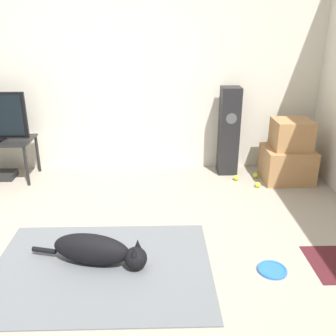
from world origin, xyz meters
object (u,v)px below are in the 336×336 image
at_px(tennis_ball_loose_on_carpet, 258,185).
at_px(game_console, 1,175).
at_px(frisbee, 272,270).
at_px(cardboard_box_lower, 287,164).
at_px(tennis_ball_by_boxes, 256,175).
at_px(cardboard_box_upper, 292,134).
at_px(tennis_ball_near_speaker, 236,178).
at_px(dog, 98,250).
at_px(floor_speaker, 229,131).

height_order(tennis_ball_loose_on_carpet, game_console, game_console).
relative_size(frisbee, cardboard_box_lower, 0.40).
bearing_deg(frisbee, tennis_ball_loose_on_carpet, 79.82).
distance_m(frisbee, tennis_ball_by_boxes, 1.91).
bearing_deg(cardboard_box_upper, frisbee, -111.06).
distance_m(cardboard_box_lower, cardboard_box_upper, 0.38).
distance_m(tennis_ball_by_boxes, game_console, 3.21).
height_order(frisbee, tennis_ball_near_speaker, tennis_ball_near_speaker).
xyz_separation_m(cardboard_box_lower, cardboard_box_upper, (0.01, 0.01, 0.38)).
xyz_separation_m(dog, tennis_ball_by_boxes, (1.72, 1.75, -0.10)).
relative_size(frisbee, tennis_ball_loose_on_carpet, 3.53).
bearing_deg(dog, tennis_ball_near_speaker, 48.99).
xyz_separation_m(cardboard_box_lower, floor_speaker, (-0.69, 0.27, 0.35)).
height_order(dog, tennis_ball_by_boxes, dog).
distance_m(tennis_ball_near_speaker, tennis_ball_loose_on_carpet, 0.31).
bearing_deg(cardboard_box_lower, frisbee, -110.75).
bearing_deg(dog, cardboard_box_lower, 39.01).
xyz_separation_m(frisbee, floor_speaker, (-0.01, 2.07, 0.54)).
bearing_deg(tennis_ball_by_boxes, tennis_ball_loose_on_carpet, -99.16).
bearing_deg(game_console, cardboard_box_lower, -2.32).
distance_m(frisbee, cardboard_box_upper, 2.03).
bearing_deg(floor_speaker, cardboard_box_upper, -20.17).
distance_m(cardboard_box_lower, game_console, 3.57).
relative_size(cardboard_box_lower, tennis_ball_near_speaker, 8.77).
distance_m(dog, tennis_ball_near_speaker, 2.22).
xyz_separation_m(tennis_ball_near_speaker, game_console, (-2.94, 0.15, 0.01)).
distance_m(floor_speaker, game_console, 2.92).
height_order(tennis_ball_near_speaker, tennis_ball_loose_on_carpet, same).
bearing_deg(tennis_ball_near_speaker, cardboard_box_upper, 1.02).
distance_m(floor_speaker, tennis_ball_near_speaker, 0.59).
relative_size(floor_speaker, tennis_ball_by_boxes, 16.74).
height_order(cardboard_box_upper, tennis_ball_by_boxes, cardboard_box_upper).
bearing_deg(tennis_ball_loose_on_carpet, floor_speaker, 120.90).
bearing_deg(frisbee, tennis_ball_by_boxes, 79.98).
xyz_separation_m(cardboard_box_upper, tennis_ball_by_boxes, (-0.37, 0.06, -0.55)).
bearing_deg(frisbee, tennis_ball_near_speaker, 87.81).
bearing_deg(frisbee, game_console, 145.85).
bearing_deg(tennis_ball_loose_on_carpet, tennis_ball_near_speaker, 134.99).
distance_m(tennis_ball_loose_on_carpet, game_console, 3.18).
distance_m(frisbee, tennis_ball_near_speaker, 1.80).
bearing_deg(tennis_ball_by_boxes, game_console, 178.70).
distance_m(dog, floor_speaker, 2.42).
bearing_deg(tennis_ball_by_boxes, floor_speaker, 150.04).
bearing_deg(tennis_ball_by_boxes, tennis_ball_near_speaker, -164.01).
bearing_deg(frisbee, floor_speaker, 90.17).
bearing_deg(cardboard_box_upper, tennis_ball_loose_on_carpet, -151.23).
relative_size(dog, cardboard_box_lower, 1.68).
bearing_deg(tennis_ball_by_boxes, cardboard_box_upper, -9.91).
bearing_deg(cardboard_box_lower, cardboard_box_upper, 28.18).
relative_size(tennis_ball_loose_on_carpet, game_console, 0.18).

